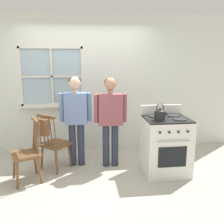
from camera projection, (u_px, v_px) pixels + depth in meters
The scene contains 10 objects.
ground_plane at pixel (90, 179), 3.93m from camera, with size 16.00×16.00×0.00m, color #B2AD9E.
wall_back at pixel (88, 84), 5.01m from camera, with size 6.40×0.16×2.70m.
chair_by_window at pixel (54, 144), 4.20m from camera, with size 0.58×0.57×0.97m.
chair_near_wall at pixel (27, 154), 3.78m from camera, with size 0.53×0.54×0.97m.
person_elderly_left at pixel (76, 113), 4.25m from camera, with size 0.54×0.23×1.56m.
person_teen_center at pixel (110, 114), 4.22m from camera, with size 0.56×0.23×1.54m.
stove at pixel (166, 145), 4.06m from camera, with size 0.71×0.68×1.08m.
kettle at pixel (160, 114), 3.80m from camera, with size 0.21×0.17×0.25m.
potted_plant at pixel (65, 102), 4.93m from camera, with size 0.14×0.14×0.25m.
handbag at pixel (43, 127), 3.93m from camera, with size 0.25×0.25×0.31m.
Camera 1 is at (-0.08, -3.63, 1.86)m, focal length 40.00 mm.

